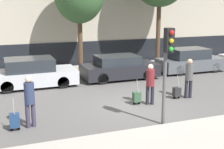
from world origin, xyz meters
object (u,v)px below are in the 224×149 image
(parked_car_2, at_px, (190,61))
(trolley_center, at_px, (137,97))
(parked_car_1, at_px, (119,68))
(trolley_left, at_px, (15,120))
(pedestrian_center, at_px, (150,82))
(traffic_light, at_px, (167,57))
(parked_car_0, at_px, (32,73))
(parked_bicycle, at_px, (43,67))
(trolley_right, at_px, (177,92))
(pedestrian_right, at_px, (189,76))
(pedestrian_left, at_px, (30,98))

(parked_car_2, relative_size, trolley_center, 3.83)
(parked_car_1, relative_size, parked_car_2, 1.01)
(trolley_left, bearing_deg, pedestrian_center, 9.16)
(parked_car_1, height_order, trolley_center, parked_car_1)
(parked_car_1, relative_size, traffic_light, 1.25)
(parked_car_0, distance_m, parked_bicycle, 2.59)
(parked_car_2, relative_size, trolley_right, 3.91)
(parked_car_2, xyz_separation_m, pedestrian_right, (-3.24, -4.63, 0.34))
(pedestrian_right, bearing_deg, trolley_center, -172.02)
(trolley_left, height_order, pedestrian_right, pedestrian_right)
(parked_car_2, distance_m, trolley_left, 12.19)
(pedestrian_center, xyz_separation_m, trolley_center, (-0.52, 0.18, -0.65))
(traffic_light, bearing_deg, pedestrian_left, 161.21)
(parked_car_2, xyz_separation_m, pedestrian_left, (-10.22, -5.62, 0.36))
(parked_car_1, relative_size, trolley_right, 3.96)
(parked_car_0, distance_m, trolley_right, 7.21)
(parked_car_0, bearing_deg, pedestrian_right, -35.27)
(parked_car_2, distance_m, pedestrian_left, 11.67)
(pedestrian_left, xyz_separation_m, parked_bicycle, (1.56, 7.86, -0.54))
(parked_car_0, distance_m, parked_car_2, 9.51)
(parked_car_0, relative_size, parked_bicycle, 2.42)
(parked_car_2, bearing_deg, traffic_light, -129.53)
(trolley_left, bearing_deg, trolley_right, 9.57)
(trolley_left, distance_m, parked_bicycle, 8.25)
(parked_car_2, distance_m, parked_bicycle, 8.94)
(parked_car_0, relative_size, pedestrian_right, 2.42)
(trolley_left, height_order, traffic_light, traffic_light)
(parked_car_2, distance_m, traffic_light, 9.37)
(parked_car_0, height_order, pedestrian_left, pedestrian_left)
(pedestrian_right, bearing_deg, parked_car_0, 151.71)
(trolley_left, xyz_separation_m, pedestrian_right, (7.51, 1.11, 0.66))
(parked_car_2, relative_size, traffic_light, 1.23)
(traffic_light, distance_m, parked_bicycle, 9.94)
(parked_car_0, bearing_deg, trolley_center, -50.31)
(parked_car_2, distance_m, trolley_right, 5.94)
(pedestrian_center, xyz_separation_m, traffic_light, (-0.59, -2.25, 1.44))
(pedestrian_left, height_order, parked_bicycle, pedestrian_left)
(parked_car_2, relative_size, trolley_left, 3.64)
(pedestrian_left, bearing_deg, parked_car_1, 32.79)
(parked_car_2, height_order, parked_bicycle, parked_car_2)
(trolley_center, bearing_deg, parked_car_0, 129.69)
(pedestrian_right, bearing_deg, trolley_left, -164.63)
(trolley_left, bearing_deg, trolley_center, 12.11)
(trolley_left, xyz_separation_m, trolley_right, (6.96, 1.17, -0.04))
(trolley_left, relative_size, traffic_light, 0.34)
(parked_car_0, xyz_separation_m, trolley_center, (3.72, -4.48, -0.35))
(parked_car_1, height_order, pedestrian_center, pedestrian_center)
(parked_car_1, bearing_deg, trolley_center, -102.77)
(pedestrian_center, xyz_separation_m, trolley_right, (1.49, 0.29, -0.66))
(pedestrian_left, bearing_deg, trolley_right, -2.77)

